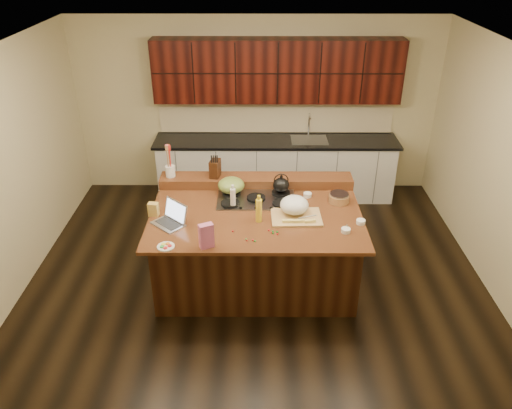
{
  "coord_description": "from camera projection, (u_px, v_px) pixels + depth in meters",
  "views": [
    {
      "loc": [
        0.02,
        -4.91,
        3.77
      ],
      "look_at": [
        0.0,
        0.05,
        1.0
      ],
      "focal_mm": 35.0,
      "sensor_mm": 36.0,
      "label": 1
    }
  ],
  "objects": [
    {
      "name": "green_bowl",
      "position": [
        231.0,
        185.0,
        5.99
      ],
      "size": [
        0.42,
        0.42,
        0.18
      ],
      "primitive_type": "ellipsoid",
      "rotation": [
        0.0,
        0.0,
        0.42
      ],
      "color": "olive",
      "rests_on": "cooktop"
    },
    {
      "name": "wooden_tray",
      "position": [
        295.0,
        208.0,
        5.57
      ],
      "size": [
        0.57,
        0.45,
        0.22
      ],
      "rotation": [
        0.0,
        0.0,
        0.03
      ],
      "color": "tan",
      "rests_on": "island"
    },
    {
      "name": "kitchen_timer",
      "position": [
        347.0,
        227.0,
        5.34
      ],
      "size": [
        0.1,
        0.1,
        0.07
      ],
      "primitive_type": "cone",
      "rotation": [
        0.0,
        0.0,
        0.27
      ],
      "color": "silver",
      "rests_on": "island"
    },
    {
      "name": "candy_plate",
      "position": [
        166.0,
        247.0,
        5.07
      ],
      "size": [
        0.22,
        0.22,
        0.01
      ],
      "primitive_type": "cylinder",
      "rotation": [
        0.0,
        0.0,
        0.25
      ],
      "color": "white",
      "rests_on": "island"
    },
    {
      "name": "knife_block",
      "position": [
        215.0,
        168.0,
        6.18
      ],
      "size": [
        0.14,
        0.2,
        0.22
      ],
      "primitive_type": "cube",
      "rotation": [
        0.0,
        0.0,
        -0.2
      ],
      "color": "black",
      "rests_on": "back_ledge"
    },
    {
      "name": "gumdrop_0",
      "position": [
        233.0,
        231.0,
        5.31
      ],
      "size": [
        0.02,
        0.02,
        0.02
      ],
      "primitive_type": "ellipsoid",
      "color": "red",
      "rests_on": "island"
    },
    {
      "name": "gumdrop_5",
      "position": [
        246.0,
        239.0,
        5.18
      ],
      "size": [
        0.02,
        0.02,
        0.02
      ],
      "primitive_type": "ellipsoid",
      "color": "#198C26",
      "rests_on": "island"
    },
    {
      "name": "pink_bag",
      "position": [
        206.0,
        236.0,
        5.01
      ],
      "size": [
        0.16,
        0.13,
        0.27
      ],
      "primitive_type": "cube",
      "rotation": [
        0.0,
        0.0,
        0.43
      ],
      "color": "#BD5985",
      "rests_on": "island"
    },
    {
      "name": "back_counter",
      "position": [
        276.0,
        136.0,
        7.59
      ],
      "size": [
        3.7,
        0.66,
        2.4
      ],
      "color": "silver",
      "rests_on": "ground"
    },
    {
      "name": "gumdrop_4",
      "position": [
        269.0,
        230.0,
        5.33
      ],
      "size": [
        0.02,
        0.02,
        0.02
      ],
      "primitive_type": "ellipsoid",
      "color": "red",
      "rests_on": "island"
    },
    {
      "name": "cooktop",
      "position": [
        256.0,
        199.0,
        5.93
      ],
      "size": [
        0.92,
        0.52,
        0.05
      ],
      "color": "gray",
      "rests_on": "island"
    },
    {
      "name": "gumdrop_2",
      "position": [
        277.0,
        234.0,
        5.26
      ],
      "size": [
        0.02,
        0.02,
        0.02
      ],
      "primitive_type": "ellipsoid",
      "color": "red",
      "rests_on": "island"
    },
    {
      "name": "back_ledge",
      "position": [
        256.0,
        181.0,
        6.26
      ],
      "size": [
        2.4,
        0.3,
        0.12
      ],
      "primitive_type": "cube",
      "color": "black",
      "rests_on": "island"
    },
    {
      "name": "vinegar_bottle",
      "position": [
        233.0,
        199.0,
        5.71
      ],
      "size": [
        0.08,
        0.08,
        0.25
      ],
      "primitive_type": "cylinder",
      "rotation": [
        0.0,
        0.0,
        0.4
      ],
      "color": "silver",
      "rests_on": "island"
    },
    {
      "name": "ramekin_a",
      "position": [
        346.0,
        230.0,
        5.31
      ],
      "size": [
        0.11,
        0.11,
        0.04
      ],
      "primitive_type": "cylinder",
      "rotation": [
        0.0,
        0.0,
        -0.16
      ],
      "color": "white",
      "rests_on": "island"
    },
    {
      "name": "island",
      "position": [
        256.0,
        246.0,
        5.9
      ],
      "size": [
        2.4,
        1.6,
        0.92
      ],
      "color": "black",
      "rests_on": "ground"
    },
    {
      "name": "strainer_bowl",
      "position": [
        339.0,
        198.0,
        5.88
      ],
      "size": [
        0.3,
        0.3,
        0.09
      ],
      "primitive_type": "cylinder",
      "rotation": [
        0.0,
        0.0,
        0.28
      ],
      "color": "#996B3F",
      "rests_on": "island"
    },
    {
      "name": "gumdrop_8",
      "position": [
        247.0,
        240.0,
        5.16
      ],
      "size": [
        0.02,
        0.02,
        0.02
      ],
      "primitive_type": "ellipsoid",
      "color": "red",
      "rests_on": "island"
    },
    {
      "name": "room",
      "position": [
        256.0,
        179.0,
        5.47
      ],
      "size": [
        5.52,
        5.02,
        2.72
      ],
      "color": "black",
      "rests_on": "ground"
    },
    {
      "name": "ramekin_c",
      "position": [
        308.0,
        195.0,
        6.01
      ],
      "size": [
        0.1,
        0.1,
        0.04
      ],
      "primitive_type": "cylinder",
      "rotation": [
        0.0,
        0.0,
        0.0
      ],
      "color": "white",
      "rests_on": "island"
    },
    {
      "name": "oil_bottle",
      "position": [
        259.0,
        210.0,
        5.45
      ],
      "size": [
        0.07,
        0.07,
        0.27
      ],
      "primitive_type": "cylinder",
      "rotation": [
        0.0,
        0.0,
        -0.03
      ],
      "color": "yellow",
      "rests_on": "island"
    },
    {
      "name": "utensil_crock",
      "position": [
        170.0,
        171.0,
        6.2
      ],
      "size": [
        0.12,
        0.12,
        0.14
      ],
      "primitive_type": "cylinder",
      "rotation": [
        0.0,
        0.0,
        -0.02
      ],
      "color": "white",
      "rests_on": "back_ledge"
    },
    {
      "name": "gumdrop_3",
      "position": [
        273.0,
        233.0,
        5.28
      ],
      "size": [
        0.02,
        0.02,
        0.02
      ],
      "primitive_type": "ellipsoid",
      "color": "#198C26",
      "rests_on": "island"
    },
    {
      "name": "laptop",
      "position": [
        172.0,
        218.0,
        5.45
      ],
      "size": [
        0.44,
        0.43,
        0.24
      ],
      "rotation": [
        0.0,
        0.0,
        -0.75
      ],
      "color": "#B7B7BC",
      "rests_on": "island"
    },
    {
      "name": "gumdrop_1",
      "position": [
        273.0,
        231.0,
        5.31
      ],
      "size": [
        0.02,
        0.02,
        0.02
      ],
      "primitive_type": "ellipsoid",
      "color": "#198C26",
      "rests_on": "island"
    },
    {
      "name": "gumdrop_10",
      "position": [
        253.0,
        240.0,
        5.16
      ],
      "size": [
        0.02,
        0.02,
        0.02
      ],
      "primitive_type": "ellipsoid",
      "color": "red",
      "rests_on": "island"
    },
    {
      "name": "ramekin_b",
      "position": [
        361.0,
        222.0,
        5.46
      ],
      "size": [
        0.11,
        0.11,
        0.04
      ],
      "primitive_type": "cylinder",
      "rotation": [
        0.0,
        0.0,
        0.06
      ],
      "color": "white",
      "rests_on": "island"
    },
    {
      "name": "gumdrop_7",
      "position": [
        255.0,
        241.0,
        5.15
      ],
      "size": [
        0.02,
        0.02,
        0.02
      ],
      "primitive_type": "ellipsoid",
      "color": "#198C26",
      "rests_on": "island"
    },
    {
      "name": "kettle",
      "position": [
        281.0,
        185.0,
        5.98
      ],
      "size": [
        0.24,
        0.24,
        0.18
      ],
      "primitive_type": "ellipsoid",
      "rotation": [
        0.0,
        0.0,
        -0.22
      ],
      "color": "black",
      "rests_on": "cooktop"
    },
    {
      "name": "gumdrop_9",
      "position": [
        277.0,
        232.0,
        5.3
      ],
      "size": [
        0.02,
        0.02,
        0.02
      ],
      "primitive_type": "ellipsoid",
      "color": "#198C26",
      "rests_on": "island"
    },
    {
      "name": "package_box",
      "position": [
        153.0,
        209.0,
        5.59
      ],
      "size": [
        0.12,
        0.09,
        0.16
      ],
      "primitive_type": "cube",
      "rotation": [
        0.0,
        0.0,
        -0.14
      ],
      "color": "gold",
      "rests_on": "island"
    },
    {
      "name": "gumdrop_6",
      "position": [
        272.0,
        233.0,
        5.29
      ],
      "size": [
        0.02,
        0.02,
        0.02
      ],
      "primitive_type": "ellipsoid",
      "color": "red",
      "rests_on": "island"
    }
  ]
}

